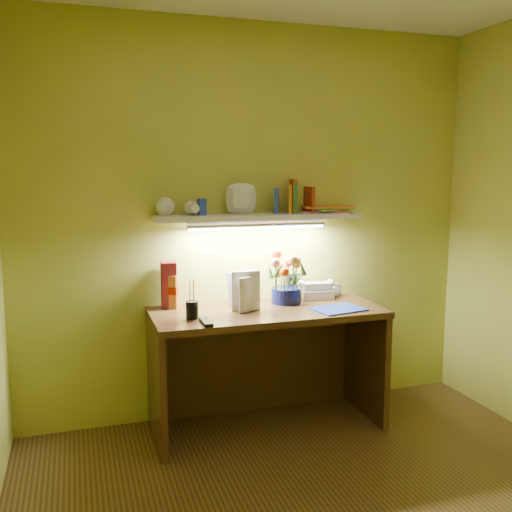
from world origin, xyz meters
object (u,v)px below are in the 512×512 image
(telephone, at_px, (316,289))
(whisky_bottle, at_px, (172,287))
(desk, at_px, (267,368))
(desk_clock, at_px, (335,290))
(flower_bouquet, at_px, (286,277))

(telephone, xyz_separation_m, whisky_bottle, (-0.95, 0.03, 0.07))
(desk, distance_m, desk_clock, 0.73)
(telephone, bearing_deg, desk_clock, 21.54)
(flower_bouquet, xyz_separation_m, whisky_bottle, (-0.72, 0.08, -0.04))
(flower_bouquet, height_order, telephone, flower_bouquet)
(desk_clock, bearing_deg, whisky_bottle, -171.25)
(desk, xyz_separation_m, flower_bouquet, (0.17, 0.13, 0.54))
(flower_bouquet, bearing_deg, desk_clock, 14.13)
(flower_bouquet, relative_size, telephone, 1.62)
(desk, relative_size, whisky_bottle, 5.40)
(telephone, relative_size, whisky_bottle, 0.80)
(whisky_bottle, bearing_deg, flower_bouquet, -6.55)
(desk, height_order, desk_clock, desk_clock)
(telephone, distance_m, whisky_bottle, 0.95)
(whisky_bottle, bearing_deg, desk, -21.22)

